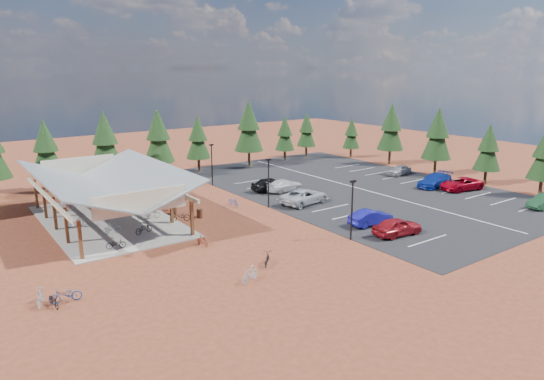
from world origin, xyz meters
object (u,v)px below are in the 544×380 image
at_px(trash_bin_1, 174,210).
at_px(bike_3, 62,207).
at_px(bike_0, 116,244).
at_px(bike_9, 40,297).
at_px(lamp_post_1, 268,180).
at_px(bike_15, 169,205).
at_px(car_4, 271,184).
at_px(bike_16, 180,216).
at_px(car_8, 399,170).
at_px(lamp_post_0, 352,206).
at_px(bike_8, 54,300).
at_px(car_2, 304,196).
at_px(bike_4, 144,228).
at_px(car_1, 371,217).
at_px(bike_6, 125,206).
at_px(bike_7, 116,197).
at_px(bike_14, 233,202).
at_px(bike_5, 152,214).
at_px(car_7, 435,180).
at_px(bike_12, 267,259).
at_px(bike_1, 112,228).
at_px(car_3, 285,185).
at_px(car_6, 461,184).
at_px(car_0, 397,226).
at_px(trash_bin_0, 200,213).
at_px(bike_11, 202,241).
at_px(bike_10, 66,295).
at_px(bike_2, 74,222).
at_px(lamp_post_2, 212,162).
at_px(bike_pavilion, 105,182).

height_order(trash_bin_1, bike_3, bike_3).
height_order(bike_0, bike_9, bike_9).
relative_size(lamp_post_1, bike_15, 3.36).
height_order(lamp_post_1, car_4, lamp_post_1).
bearing_deg(bike_16, car_8, 111.84).
height_order(lamp_post_0, bike_8, lamp_post_0).
bearing_deg(car_2, bike_15, 53.08).
xyz_separation_m(bike_4, car_1, (17.88, -9.69, 0.19)).
height_order(bike_6, bike_8, bike_6).
bearing_deg(bike_7, bike_14, -136.89).
bearing_deg(bike_5, car_7, -90.77).
height_order(trash_bin_1, bike_12, bike_12).
relative_size(bike_1, car_3, 0.34).
xyz_separation_m(lamp_post_1, car_6, (22.72, -7.31, -2.19)).
bearing_deg(car_7, bike_4, -103.97).
bearing_deg(bike_7, bike_3, 87.27).
xyz_separation_m(bike_16, car_0, (13.52, -14.51, 0.31)).
height_order(bike_12, bike_15, same).
xyz_separation_m(bike_12, car_7, (30.45, 7.89, 0.37)).
xyz_separation_m(trash_bin_0, car_6, (30.18, -8.24, 0.33)).
distance_m(bike_5, bike_14, 8.76).
xyz_separation_m(bike_11, car_0, (14.83, -7.53, 0.38)).
xyz_separation_m(bike_1, car_6, (38.64, -8.32, 0.20)).
bearing_deg(car_4, car_8, -93.31).
height_order(bike_6, car_0, car_0).
bearing_deg(bike_10, car_4, 127.90).
bearing_deg(bike_16, bike_9, -34.53).
distance_m(lamp_post_1, car_6, 23.97).
distance_m(bike_16, car_8, 32.88).
relative_size(trash_bin_1, bike_10, 0.48).
bearing_deg(car_3, car_6, -128.88).
relative_size(car_0, car_4, 0.98).
relative_size(car_6, car_7, 0.98).
height_order(bike_2, bike_11, bike_2).
xyz_separation_m(bike_4, bike_7, (1.39, 11.42, 0.07)).
height_order(bike_7, bike_10, bike_7).
bearing_deg(car_6, car_4, -114.95).
bearing_deg(bike_4, bike_5, -49.70).
bearing_deg(car_4, bike_6, 89.57).
distance_m(bike_16, car_2, 13.57).
height_order(lamp_post_2, bike_4, lamp_post_2).
distance_m(lamp_post_0, car_8, 27.55).
xyz_separation_m(bike_4, bike_5, (2.23, 3.66, 0.02)).
bearing_deg(bike_12, bike_pavilion, -28.55).
bearing_deg(bike_10, bike_9, -102.19).
bearing_deg(bike_0, car_3, -57.97).
xyz_separation_m(trash_bin_1, car_4, (13.16, 1.96, 0.38)).
bearing_deg(bike_7, bike_10, 148.03).
bearing_deg(bike_1, car_0, -118.32).
xyz_separation_m(bike_pavilion, bike_3, (-2.80, 5.50, -3.23)).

